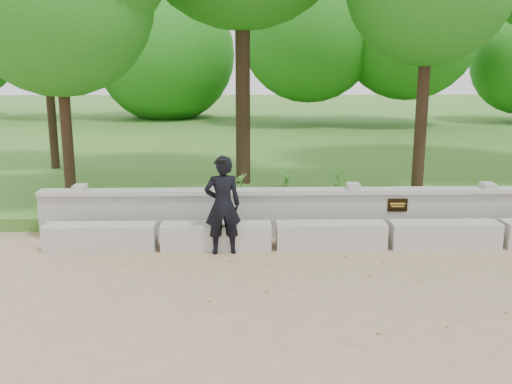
# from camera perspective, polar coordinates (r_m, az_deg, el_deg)

# --- Properties ---
(ground) EXTENTS (80.00, 80.00, 0.00)m
(ground) POSITION_cam_1_polar(r_m,az_deg,el_deg) (8.61, 16.09, -9.30)
(ground) COLOR tan
(ground) RESTS_ON ground
(lawn) EXTENTS (40.00, 22.00, 0.25)m
(lawn) POSITION_cam_1_polar(r_m,az_deg,el_deg) (21.95, 5.28, 4.79)
(lawn) COLOR #386F21
(lawn) RESTS_ON ground
(concrete_bench) EXTENTS (11.90, 0.45, 0.45)m
(concrete_bench) POSITION_cam_1_polar(r_m,az_deg,el_deg) (10.26, 13.04, -4.20)
(concrete_bench) COLOR #B9B6AF
(concrete_bench) RESTS_ON ground
(parapet_wall) EXTENTS (12.50, 0.35, 0.90)m
(parapet_wall) POSITION_cam_1_polar(r_m,az_deg,el_deg) (10.85, 12.20, -1.92)
(parapet_wall) COLOR #AEABA4
(parapet_wall) RESTS_ON ground
(man_main) EXTENTS (0.67, 0.61, 1.68)m
(man_main) POSITION_cam_1_polar(r_m,az_deg,el_deg) (9.55, -3.35, -1.30)
(man_main) COLOR black
(man_main) RESTS_ON ground
(tree_far_left) EXTENTS (3.53, 3.53, 6.22)m
(tree_far_left) POSITION_cam_1_polar(r_m,az_deg,el_deg) (16.97, -20.53, 17.19)
(tree_far_left) COLOR #382619
(tree_far_left) RESTS_ON lawn
(shrub_a) EXTENTS (0.36, 0.38, 0.60)m
(shrub_a) POSITION_cam_1_polar(r_m,az_deg,el_deg) (12.95, 2.97, 1.14)
(shrub_a) COLOR #499031
(shrub_a) RESTS_ON lawn
(shrub_b) EXTENTS (0.48, 0.46, 0.68)m
(shrub_b) POSITION_cam_1_polar(r_m,az_deg,el_deg) (12.59, 8.18, 0.86)
(shrub_b) COLOR #499031
(shrub_b) RESTS_ON lawn
(shrub_d) EXTENTS (0.37, 0.39, 0.59)m
(shrub_d) POSITION_cam_1_polar(r_m,az_deg,el_deg) (12.28, -1.54, 0.49)
(shrub_d) COLOR #499031
(shrub_d) RESTS_ON lawn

